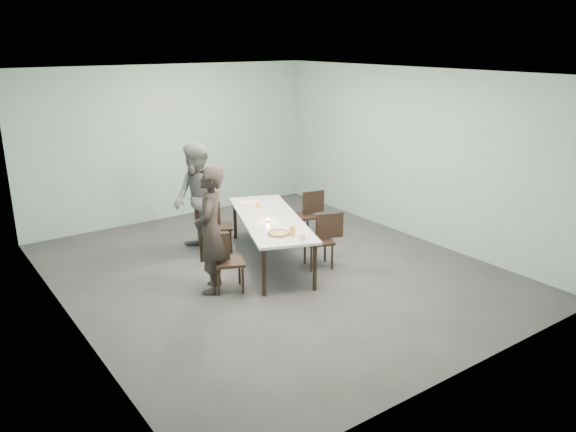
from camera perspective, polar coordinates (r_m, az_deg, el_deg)
ground at (r=8.79m, az=-1.56°, el=-5.56°), size 7.00×7.00×0.00m
room_shell at (r=8.21m, az=-1.68°, el=7.54°), size 6.02×7.02×3.01m
table at (r=8.91m, az=-1.82°, el=-0.50°), size 1.77×2.75×0.75m
chair_near_left at (r=7.99m, az=-6.62°, el=-4.23°), size 0.65×0.55×0.87m
chair_far_left at (r=9.50m, az=-7.47°, el=-0.69°), size 0.65×0.56×0.87m
chair_near_right at (r=8.80m, az=3.62°, el=-2.07°), size 0.65×0.54×0.87m
chair_far_right at (r=10.02m, az=2.02°, el=0.43°), size 0.64×0.48×0.87m
diner_near at (r=7.89m, az=-7.88°, el=-1.44°), size 0.75×0.79×1.81m
diner_far at (r=9.34m, az=-9.19°, el=1.65°), size 0.73×0.92×1.86m
pizza at (r=8.10m, az=-0.96°, el=-1.80°), size 0.34×0.34×0.04m
side_plate at (r=8.40m, az=-0.58°, el=-1.17°), size 0.18×0.18×0.01m
beer_glass at (r=8.03m, az=0.47°, el=-1.55°), size 0.08×0.08×0.15m
water_tumbler at (r=7.87m, az=1.47°, el=-2.17°), size 0.08×0.08×0.09m
tealight at (r=8.68m, az=-2.03°, el=-0.46°), size 0.06×0.06×0.05m
amber_tumbler at (r=9.43m, az=-3.08°, el=1.13°), size 0.07×0.07×0.08m
menu at (r=9.73m, az=-4.08°, el=1.41°), size 0.36×0.31×0.01m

